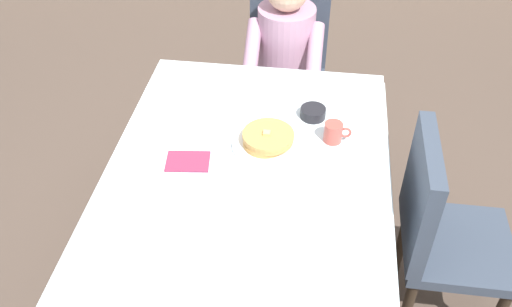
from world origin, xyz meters
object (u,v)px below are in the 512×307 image
at_px(plate_breakfast, 266,145).
at_px(breakfast_stack, 267,138).
at_px(cup_coffee, 334,132).
at_px(fork_left_of_plate, 220,145).
at_px(dining_table_main, 247,186).
at_px(bowl_butter, 313,113).
at_px(spoon_near_edge, 266,203).
at_px(syrup_pitcher, 222,114).
at_px(chair_diner, 287,60).
at_px(chair_right_side, 438,226).
at_px(diner_person, 285,53).
at_px(knife_right_of_plate, 313,154).

xyz_separation_m(plate_breakfast, breakfast_stack, (0.00, 0.00, 0.04)).
bearing_deg(cup_coffee, fork_left_of_plate, -167.92).
height_order(breakfast_stack, cup_coffee, cup_coffee).
relative_size(dining_table_main, bowl_butter, 13.85).
xyz_separation_m(breakfast_stack, spoon_near_edge, (0.04, -0.32, -0.04)).
bearing_deg(dining_table_main, cup_coffee, 34.97).
relative_size(dining_table_main, spoon_near_edge, 10.16).
bearing_deg(bowl_butter, syrup_pitcher, -167.49).
height_order(dining_table_main, fork_left_of_plate, fork_left_of_plate).
bearing_deg(plate_breakfast, chair_diner, 90.30).
relative_size(breakfast_stack, cup_coffee, 1.86).
bearing_deg(chair_right_side, plate_breakfast, -101.82).
xyz_separation_m(diner_person, chair_right_side, (0.72, -1.01, -0.14)).
bearing_deg(chair_right_side, bowl_butter, -125.07).
height_order(chair_diner, diner_person, diner_person).
distance_m(diner_person, plate_breakfast, 0.87).
distance_m(breakfast_stack, bowl_butter, 0.29).
bearing_deg(syrup_pitcher, breakfast_stack, -34.01).
bearing_deg(spoon_near_edge, dining_table_main, 110.06).
bearing_deg(knife_right_of_plate, plate_breakfast, 90.01).
bearing_deg(cup_coffee, chair_right_side, -26.99).
bearing_deg(breakfast_stack, chair_right_side, -12.02).
bearing_deg(chair_diner, cup_coffee, 106.12).
bearing_deg(plate_breakfast, fork_left_of_plate, -173.99).
height_order(chair_right_side, breakfast_stack, chair_right_side).
bearing_deg(syrup_pitcher, chair_diner, 77.05).
distance_m(dining_table_main, plate_breakfast, 0.19).
bearing_deg(dining_table_main, syrup_pitcher, 117.05).
xyz_separation_m(cup_coffee, bowl_butter, (-0.09, 0.15, -0.02)).
distance_m(plate_breakfast, fork_left_of_plate, 0.19).
bearing_deg(spoon_near_edge, knife_right_of_plate, 53.72).
bearing_deg(fork_left_of_plate, bowl_butter, -61.31).
bearing_deg(diner_person, chair_diner, -90.00).
xyz_separation_m(chair_diner, syrup_pitcher, (-0.20, -0.88, 0.25)).
distance_m(dining_table_main, spoon_near_edge, 0.22).
xyz_separation_m(chair_diner, plate_breakfast, (0.01, -1.02, 0.22)).
distance_m(chair_diner, syrup_pitcher, 0.93).
relative_size(plate_breakfast, cup_coffee, 2.48).
bearing_deg(knife_right_of_plate, fork_left_of_plate, 96.02).
bearing_deg(knife_right_of_plate, dining_table_main, 123.57).
xyz_separation_m(fork_left_of_plate, spoon_near_edge, (0.23, -0.30, 0.00)).
relative_size(chair_right_side, bowl_butter, 8.45).
bearing_deg(knife_right_of_plate, breakfast_stack, 89.32).
height_order(syrup_pitcher, knife_right_of_plate, syrup_pitcher).
bearing_deg(bowl_butter, plate_breakfast, -127.51).
distance_m(dining_table_main, bowl_butter, 0.46).
xyz_separation_m(chair_diner, breakfast_stack, (0.01, -1.02, 0.25)).
bearing_deg(diner_person, fork_left_of_plate, 78.21).
distance_m(diner_person, fork_left_of_plate, 0.91).
bearing_deg(spoon_near_edge, chair_right_side, 4.74).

